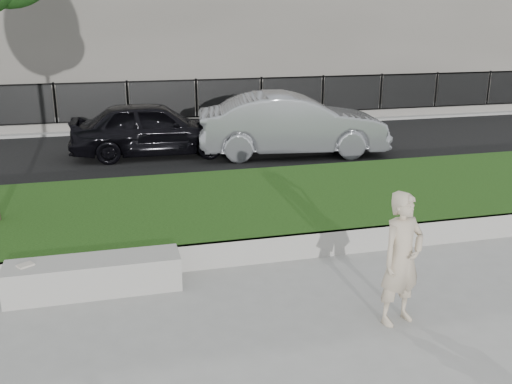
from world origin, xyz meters
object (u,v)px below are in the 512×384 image
object	(u,v)px
book	(25,265)
car_silver	(292,124)
stone_bench	(94,276)
man	(402,259)
car_dark	(153,128)

from	to	relation	value
book	car_silver	xyz separation A→B (m)	(5.83, 6.76, 0.37)
stone_bench	man	size ratio (longest dim) A/B	1.39
man	book	size ratio (longest dim) A/B	8.38
stone_bench	book	xyz separation A→B (m)	(-0.85, 0.01, 0.24)
book	car_dark	distance (m)	7.91
book	car_silver	size ratio (longest dim) A/B	0.04
car_dark	car_silver	distance (m)	3.64
stone_bench	car_dark	xyz separation A→B (m)	(1.43, 7.58, 0.53)
man	stone_bench	bearing A→B (deg)	138.19
book	car_silver	bearing A→B (deg)	16.43
stone_bench	man	world-z (taller)	man
book	car_silver	distance (m)	8.93
stone_bench	car_dark	world-z (taller)	car_dark
man	car_silver	xyz separation A→B (m)	(1.40, 8.51, 0.02)
stone_bench	man	bearing A→B (deg)	-25.78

